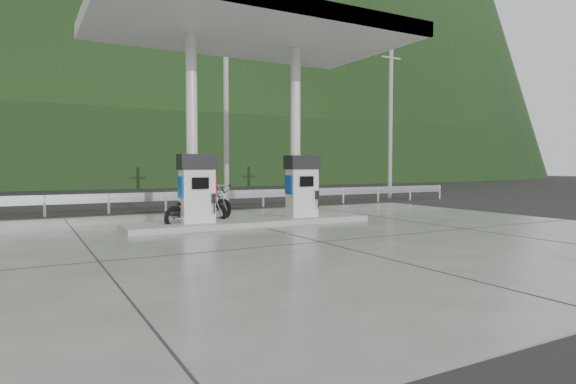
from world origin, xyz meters
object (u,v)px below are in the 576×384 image
gas_pump_left (197,189)px  gas_pump_right (302,186)px  motorcycle_right (205,206)px  motorcycle_left (197,211)px

gas_pump_left → gas_pump_right: same height
gas_pump_right → motorcycle_right: bearing=156.1°
gas_pump_left → motorcycle_right: bearing=62.5°
gas_pump_left → gas_pump_right: 3.20m
gas_pump_right → motorcycle_left: gas_pump_right is taller
motorcycle_right → gas_pump_left: bearing=-141.3°
motorcycle_left → motorcycle_right: motorcycle_right is taller
gas_pump_left → gas_pump_right: size_ratio=1.00×
gas_pump_right → motorcycle_left: (-3.12, 0.28, -0.61)m
gas_pump_left → motorcycle_right: (0.60, 1.15, -0.58)m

